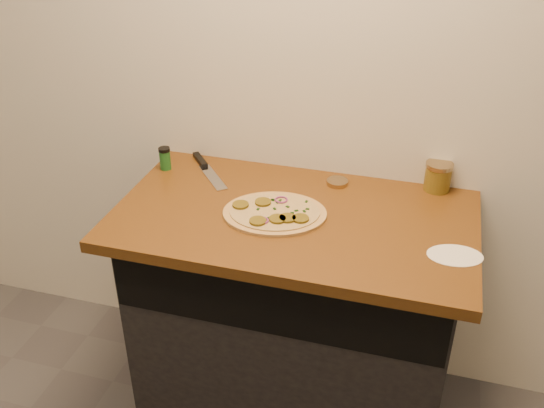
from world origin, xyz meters
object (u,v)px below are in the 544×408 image
(pizza, at_px, (274,213))
(chefs_knife, at_px, (206,168))
(salsa_jar, at_px, (438,176))
(spice_shaker, at_px, (165,158))

(pizza, height_order, chefs_knife, pizza)
(chefs_knife, bearing_deg, salsa_jar, 5.40)
(pizza, distance_m, salsa_jar, 0.61)
(pizza, xyz_separation_m, salsa_jar, (0.51, 0.33, 0.04))
(chefs_knife, distance_m, spice_shaker, 0.16)
(spice_shaker, bearing_deg, pizza, -23.28)
(pizza, distance_m, chefs_knife, 0.42)
(salsa_jar, height_order, spice_shaker, salsa_jar)
(chefs_knife, xyz_separation_m, salsa_jar, (0.85, 0.08, 0.05))
(chefs_knife, relative_size, salsa_jar, 2.47)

